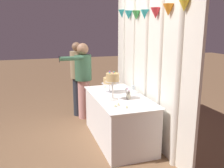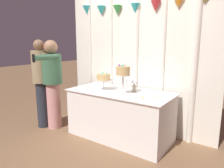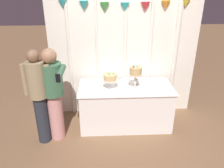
{
  "view_description": "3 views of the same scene",
  "coord_description": "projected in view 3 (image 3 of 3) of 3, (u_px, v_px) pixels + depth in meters",
  "views": [
    {
      "loc": [
        3.71,
        -1.21,
        1.91
      ],
      "look_at": [
        -0.22,
        0.06,
        0.95
      ],
      "focal_mm": 39.0,
      "sensor_mm": 36.0,
      "label": 1
    },
    {
      "loc": [
        1.73,
        -2.61,
        1.54
      ],
      "look_at": [
        -0.25,
        0.22,
        0.86
      ],
      "focal_mm": 32.89,
      "sensor_mm": 36.0,
      "label": 2
    },
    {
      "loc": [
        -0.42,
        -3.44,
        2.44
      ],
      "look_at": [
        -0.25,
        0.13,
        0.83
      ],
      "focal_mm": 34.84,
      "sensor_mm": 36.0,
      "label": 3
    }
  ],
  "objects": [
    {
      "name": "ground_plane",
      "position": [
        125.0,
        126.0,
        4.16
      ],
      "size": [
        24.0,
        24.0,
        0.0
      ],
      "primitive_type": "plane",
      "color": "#846042"
    },
    {
      "name": "draped_curtain",
      "position": [
        126.0,
        51.0,
        4.17
      ],
      "size": [
        2.84,
        0.16,
        2.49
      ],
      "color": "white",
      "rests_on": "ground_plane"
    },
    {
      "name": "cake_table",
      "position": [
        125.0,
        105.0,
        4.09
      ],
      "size": [
        1.69,
        0.83,
        0.78
      ],
      "color": "white",
      "rests_on": "ground_plane"
    },
    {
      "name": "cake_display_nearleft",
      "position": [
        110.0,
        78.0,
        3.77
      ],
      "size": [
        0.29,
        0.29,
        0.31
      ],
      "color": "silver",
      "rests_on": "cake_table"
    },
    {
      "name": "cake_display_nearright",
      "position": [
        136.0,
        72.0,
        3.66
      ],
      "size": [
        0.23,
        0.23,
        0.46
      ],
      "color": "silver",
      "rests_on": "cake_table"
    },
    {
      "name": "wine_glass",
      "position": [
        119.0,
        75.0,
        4.16
      ],
      "size": [
        0.08,
        0.08,
        0.14
      ],
      "color": "silver",
      "rests_on": "cake_table"
    },
    {
      "name": "flower_vase",
      "position": [
        136.0,
        81.0,
        3.99
      ],
      "size": [
        0.09,
        0.1,
        0.18
      ],
      "color": "beige",
      "rests_on": "cake_table"
    },
    {
      "name": "tealight_far_left",
      "position": [
        91.0,
        88.0,
        3.84
      ],
      "size": [
        0.04,
        0.04,
        0.03
      ],
      "color": "beige",
      "rests_on": "cake_table"
    },
    {
      "name": "tealight_near_left",
      "position": [
        154.0,
        90.0,
        3.79
      ],
      "size": [
        0.05,
        0.05,
        0.03
      ],
      "color": "beige",
      "rests_on": "cake_table"
    },
    {
      "name": "tealight_near_right",
      "position": [
        158.0,
        91.0,
        3.73
      ],
      "size": [
        0.05,
        0.05,
        0.03
      ],
      "color": "beige",
      "rests_on": "cake_table"
    },
    {
      "name": "tealight_far_right",
      "position": [
        161.0,
        87.0,
        3.87
      ],
      "size": [
        0.04,
        0.04,
        0.03
      ],
      "color": "beige",
      "rests_on": "cake_table"
    },
    {
      "name": "guest_man_dark_suit",
      "position": [
        38.0,
        94.0,
        3.42
      ],
      "size": [
        0.45,
        0.33,
        1.61
      ],
      "color": "#282D38",
      "rests_on": "ground_plane"
    },
    {
      "name": "guest_man_pink_jacket",
      "position": [
        53.0,
        92.0,
        3.51
      ],
      "size": [
        0.51,
        0.71,
        1.6
      ],
      "color": "#D6938E",
      "rests_on": "ground_plane"
    }
  ]
}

